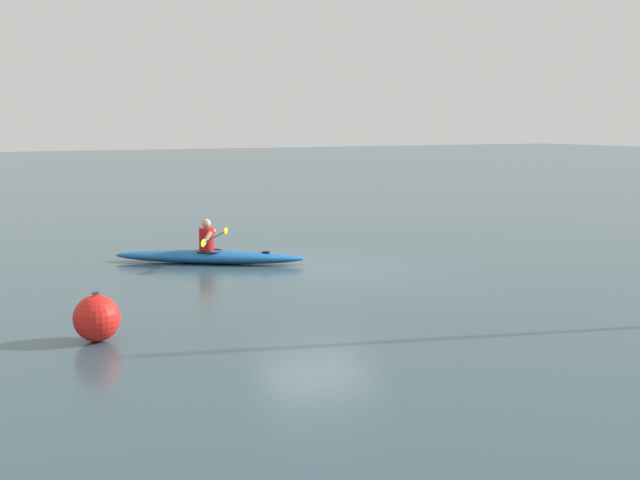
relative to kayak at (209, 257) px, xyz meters
The scene contains 4 objects.
ground_plane 2.55m from the kayak, 135.65° to the left, with size 160.00×160.00×0.00m, color #334C56.
kayak is the anchor object (origin of this frame).
kayaker 0.45m from the kayak, 35.02° to the right, with size 1.44×2.03×0.72m.
mooring_buoy_red_near 6.92m from the kayak, 55.92° to the left, with size 0.69×0.69×0.73m.
Camera 1 is at (8.43, 16.11, 3.20)m, focal length 47.28 mm.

